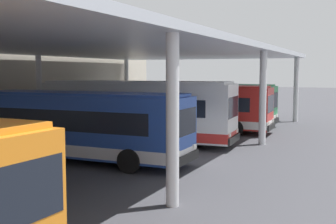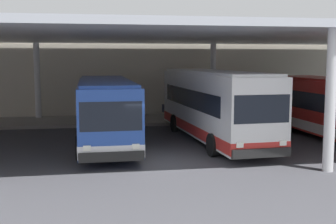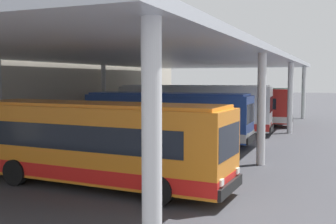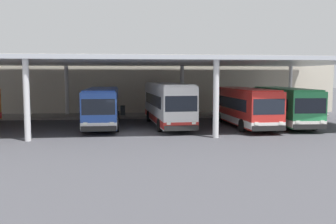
# 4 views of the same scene
# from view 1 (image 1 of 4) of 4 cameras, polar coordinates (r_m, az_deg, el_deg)

# --- Properties ---
(ground_plane) EXTENTS (200.00, 200.00, 0.00)m
(ground_plane) POSITION_cam_1_polar(r_m,az_deg,el_deg) (19.99, 1.31, -6.49)
(ground_plane) COLOR #3D3D42
(canopy_shelter) EXTENTS (40.00, 17.00, 5.55)m
(canopy_shelter) POSITION_cam_1_polar(r_m,az_deg,el_deg) (22.37, -11.84, 8.34)
(canopy_shelter) COLOR silver
(canopy_shelter) RESTS_ON ground
(bus_second_bay) EXTENTS (2.83, 10.57, 3.17)m
(bus_second_bay) POSITION_cam_1_polar(r_m,az_deg,el_deg) (20.15, -11.50, -1.73)
(bus_second_bay) COLOR #284CA8
(bus_second_bay) RESTS_ON ground
(bus_middle_bay) EXTENTS (3.27, 11.47, 3.57)m
(bus_middle_bay) POSITION_cam_1_polar(r_m,az_deg,el_deg) (24.72, -4.17, 0.09)
(bus_middle_bay) COLOR white
(bus_middle_bay) RESTS_ON ground
(bus_far_bay) EXTENTS (2.99, 10.61, 3.17)m
(bus_far_bay) POSITION_cam_1_polar(r_m,az_deg,el_deg) (29.89, 3.52, 0.65)
(bus_far_bay) COLOR red
(bus_far_bay) RESTS_ON ground
(bus_departing) EXTENTS (3.11, 10.65, 3.17)m
(bus_departing) POSITION_cam_1_polar(r_m,az_deg,el_deg) (33.52, 5.11, 1.14)
(bus_departing) COLOR #28844C
(bus_departing) RESTS_ON ground
(bench_waiting) EXTENTS (1.80, 0.45, 0.92)m
(bench_waiting) POSITION_cam_1_polar(r_m,az_deg,el_deg) (28.95, -18.09, -1.74)
(bench_waiting) COLOR #383D47
(bench_waiting) RESTS_ON platform_kerb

